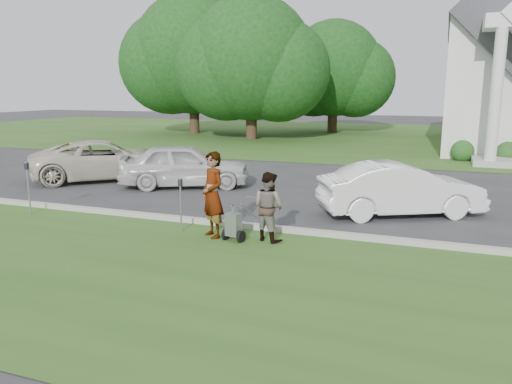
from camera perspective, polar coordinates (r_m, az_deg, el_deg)
The scene contains 15 objects.
ground at distance 12.03m, azimuth -2.64°, elevation -4.82°, with size 120.00×120.00×0.00m, color #333335.
grass_strip at distance 9.49m, azimuth -9.88°, elevation -9.53°, with size 80.00×7.00×0.01m, color #2F5A1F.
church_lawn at distance 38.02m, azimuth 13.66°, elevation 6.14°, with size 80.00×30.00×0.01m, color #2F5A1F.
curb at distance 12.49m, azimuth -1.65°, elevation -3.83°, with size 80.00×0.18×0.15m, color #9E9E93.
tree_left at distance 34.97m, azimuth -0.56°, elevation 14.39°, with size 10.63×8.40×9.71m.
tree_far at distance 40.21m, azimuth -7.24°, elevation 14.77°, with size 11.64×9.20×10.73m.
tree_back at distance 41.50m, azimuth 8.86°, elevation 13.29°, with size 9.61×7.60×8.89m.
striping_cart at distance 11.36m, azimuth -2.56°, elevation -3.80°, with size 0.57×1.01×0.89m.
person_left at distance 11.57m, azimuth -4.97°, elevation -0.40°, with size 0.73×0.48×2.00m, color #999999.
person_right at distance 11.30m, azimuth 1.43°, elevation -1.73°, with size 0.77×0.60×1.59m, color #999999.
parking_meter_near at distance 12.15m, azimuth -8.61°, elevation -0.72°, with size 0.10×0.09×1.32m.
parking_meter_far at distance 15.08m, azimuth -24.62°, elevation 1.09°, with size 0.11×0.10×1.47m.
car_a at distance 20.12m, azimuth -16.91°, elevation 3.53°, with size 2.50×5.42×1.51m, color beige.
car_b at distance 17.90m, azimuth -8.16°, elevation 3.06°, with size 1.83×4.56×1.55m, color silver.
car_d at distance 14.22m, azimuth 16.17°, elevation 0.31°, with size 1.54×4.42×1.45m, color white.
Camera 1 is at (4.56, -10.60, 3.39)m, focal length 35.00 mm.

